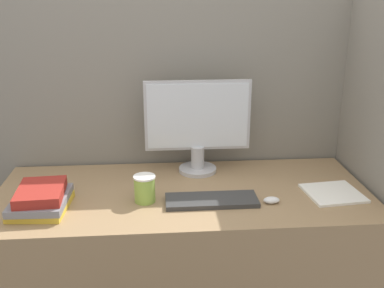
% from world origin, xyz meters
% --- Properties ---
extents(cubicle_panel_rear, '(2.08, 0.04, 1.67)m').
position_xyz_m(cubicle_panel_rear, '(0.00, 0.76, 0.83)').
color(cubicle_panel_rear, gray).
rests_on(cubicle_panel_rear, ground_plane).
extents(cubicle_panel_right, '(0.04, 0.78, 1.67)m').
position_xyz_m(cubicle_panel_right, '(0.88, 0.39, 0.83)').
color(cubicle_panel_right, gray).
rests_on(cubicle_panel_right, ground_plane).
extents(desk, '(1.68, 0.72, 0.73)m').
position_xyz_m(desk, '(0.00, 0.36, 0.36)').
color(desk, '#937551').
rests_on(desk, ground_plane).
extents(monitor, '(0.51, 0.19, 0.46)m').
position_xyz_m(monitor, '(0.09, 0.60, 0.96)').
color(monitor, '#B7B7BC').
rests_on(monitor, desk).
extents(keyboard, '(0.39, 0.14, 0.02)m').
position_xyz_m(keyboard, '(0.12, 0.24, 0.74)').
color(keyboard, '#333333').
rests_on(keyboard, desk).
extents(mouse, '(0.07, 0.04, 0.03)m').
position_xyz_m(mouse, '(0.37, 0.21, 0.74)').
color(mouse, silver).
rests_on(mouse, desk).
extents(coffee_cup, '(0.09, 0.09, 0.12)m').
position_xyz_m(coffee_cup, '(-0.17, 0.27, 0.79)').
color(coffee_cup, '#8CB247').
rests_on(coffee_cup, desk).
extents(book_stack, '(0.24, 0.28, 0.10)m').
position_xyz_m(book_stack, '(-0.60, 0.23, 0.77)').
color(book_stack, gold).
rests_on(book_stack, desk).
extents(paper_pile, '(0.26, 0.25, 0.01)m').
position_xyz_m(paper_pile, '(0.66, 0.28, 0.73)').
color(paper_pile, white).
rests_on(paper_pile, desk).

